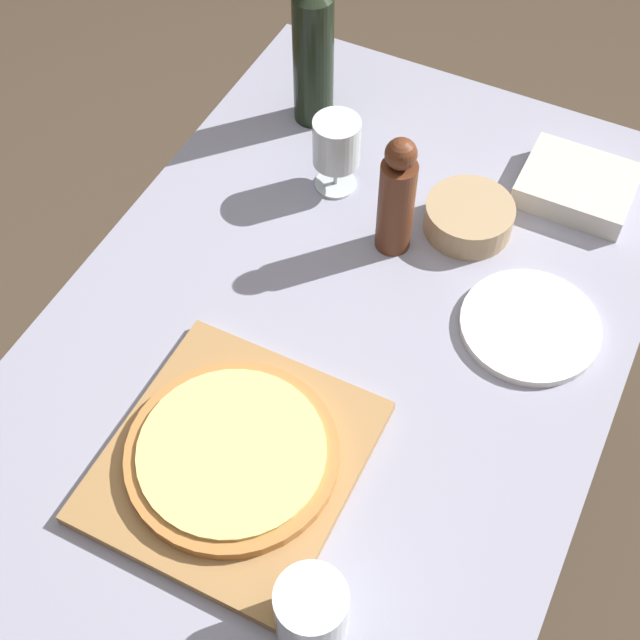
{
  "coord_description": "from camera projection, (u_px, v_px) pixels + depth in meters",
  "views": [
    {
      "loc": [
        0.33,
        -0.71,
        1.86
      ],
      "look_at": [
        -0.01,
        -0.03,
        0.83
      ],
      "focal_mm": 50.0,
      "sensor_mm": 36.0,
      "label": 1
    }
  ],
  "objects": [
    {
      "name": "ground_plane",
      "position": [
        330.0,
        532.0,
        1.96
      ],
      "size": [
        12.0,
        12.0,
        0.0
      ],
      "primitive_type": "plane",
      "color": "#4C3D2D"
    },
    {
      "name": "dining_table",
      "position": [
        334.0,
        370.0,
        1.43
      ],
      "size": [
        0.84,
        1.29,
        0.77
      ],
      "color": "#9393A8",
      "rests_on": "ground_plane"
    },
    {
      "name": "cutting_board",
      "position": [
        233.0,
        461.0,
        1.21
      ],
      "size": [
        0.32,
        0.35,
        0.02
      ],
      "color": "#A87A47",
      "rests_on": "dining_table"
    },
    {
      "name": "pizza",
      "position": [
        232.0,
        453.0,
        1.19
      ],
      "size": [
        0.29,
        0.29,
        0.02
      ],
      "color": "#BC7A3D",
      "rests_on": "cutting_board"
    },
    {
      "name": "wine_bottle",
      "position": [
        313.0,
        49.0,
        1.51
      ],
      "size": [
        0.07,
        0.07,
        0.34
      ],
      "color": "black",
      "rests_on": "dining_table"
    },
    {
      "name": "pepper_mill",
      "position": [
        397.0,
        198.0,
        1.36
      ],
      "size": [
        0.06,
        0.06,
        0.22
      ],
      "color": "#5B2D19",
      "rests_on": "dining_table"
    },
    {
      "name": "wine_glass",
      "position": [
        336.0,
        144.0,
        1.45
      ],
      "size": [
        0.08,
        0.08,
        0.14
      ],
      "color": "silver",
      "rests_on": "dining_table"
    },
    {
      "name": "small_bowl",
      "position": [
        469.0,
        217.0,
        1.45
      ],
      "size": [
        0.14,
        0.14,
        0.05
      ],
      "color": "tan",
      "rests_on": "dining_table"
    },
    {
      "name": "drinking_tumbler",
      "position": [
        311.0,
        613.0,
        1.04
      ],
      "size": [
        0.09,
        0.09,
        0.11
      ],
      "color": "silver",
      "rests_on": "dining_table"
    },
    {
      "name": "dinner_plate",
      "position": [
        530.0,
        326.0,
        1.34
      ],
      "size": [
        0.21,
        0.21,
        0.01
      ],
      "color": "white",
      "rests_on": "dining_table"
    },
    {
      "name": "food_container",
      "position": [
        577.0,
        186.0,
        1.5
      ],
      "size": [
        0.18,
        0.15,
        0.04
      ],
      "color": "beige",
      "rests_on": "dining_table"
    }
  ]
}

